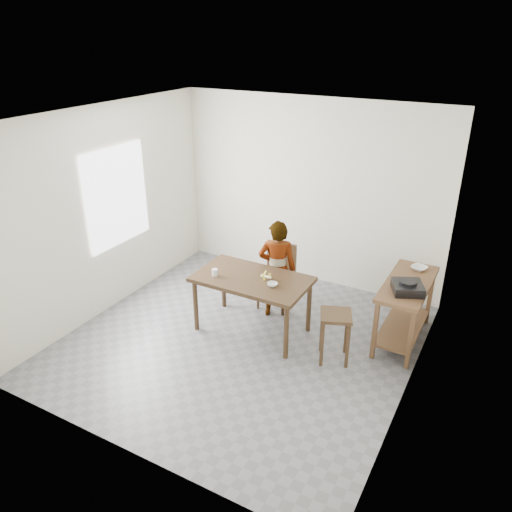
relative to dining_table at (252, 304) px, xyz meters
The scene contains 17 objects.
floor 0.50m from the dining_table, 90.00° to the right, with size 4.00×4.00×0.04m, color slate.
ceiling 2.36m from the dining_table, 90.00° to the right, with size 4.00×4.00×0.04m, color white.
wall_back 1.98m from the dining_table, 90.00° to the left, with size 4.00×0.04×2.70m, color silver.
wall_front 2.52m from the dining_table, 90.00° to the right, with size 4.00×0.04×2.70m, color silver.
wall_left 2.26m from the dining_table, behind, with size 0.04×4.00×2.70m, color silver.
wall_right 2.26m from the dining_table, ahead, with size 0.04×4.00×2.70m, color silver.
window_pane 2.27m from the dining_table, behind, with size 0.02×1.10×1.30m, color white.
dining_table is the anchor object (origin of this frame).
prep_counter 1.86m from the dining_table, 22.15° to the left, with size 0.50×1.20×0.80m, color brown, non-canonical shape.
child 0.58m from the dining_table, 78.44° to the left, with size 0.49×0.32×1.35m, color white.
dining_chair 0.69m from the dining_table, 91.29° to the left, with size 0.42×0.42×0.88m, color #3B2817, non-canonical shape.
stool 1.13m from the dining_table, ahead, with size 0.35×0.35×0.61m, color #3B2817, non-canonical shape.
glass_tumbler 0.62m from the dining_table, 158.14° to the right, with size 0.07×0.07×0.09m, color white.
small_bowl 0.51m from the dining_table, 13.15° to the right, with size 0.13×0.13×0.04m, color silver.
banana 0.44m from the dining_table, 21.25° to the left, with size 0.16×0.11×0.06m, color #F1CF52, non-canonical shape.
serving_bowl 2.12m from the dining_table, 31.87° to the left, with size 0.19×0.19×0.05m, color silver.
gas_burner 1.88m from the dining_table, 14.50° to the left, with size 0.33×0.33×0.11m, color black.
Camera 1 is at (2.64, -4.42, 3.55)m, focal length 35.00 mm.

